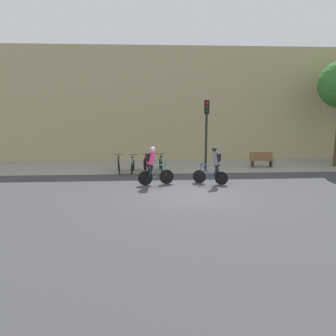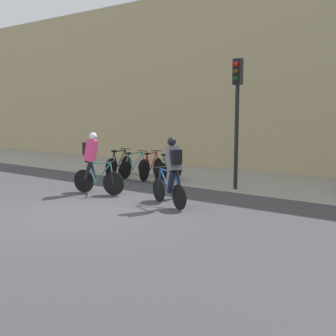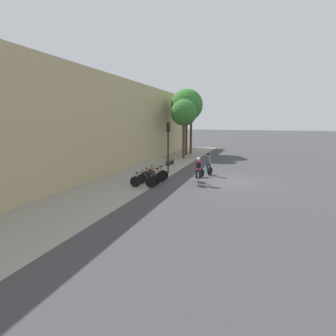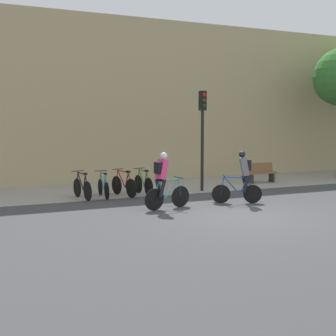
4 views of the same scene
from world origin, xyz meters
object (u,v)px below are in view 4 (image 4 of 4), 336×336
cyclist_grey (242,175)px  parked_bike_3 (143,184)px  parked_bike_0 (82,188)px  traffic_light_pole (203,122)px  parked_bike_2 (124,185)px  bench (261,172)px  cyclist_pink (163,179)px  parked_bike_1 (103,187)px

cyclist_grey → parked_bike_3: 3.91m
parked_bike_0 → traffic_light_pole: (4.83, 0.04, 2.30)m
parked_bike_2 → traffic_light_pole: size_ratio=0.44×
parked_bike_0 → bench: parked_bike_0 is taller
cyclist_grey → cyclist_pink: bearing=179.0°
parked_bike_1 → bench: bearing=8.6°
bench → parked_bike_0: bearing=-172.2°
parked_bike_2 → bench: 6.96m
parked_bike_0 → parked_bike_2: size_ratio=0.96×
parked_bike_3 → parked_bike_1: bearing=-179.9°
cyclist_pink → traffic_light_pole: bearing=45.4°
parked_bike_1 → parked_bike_3: bearing=0.1°
parked_bike_2 → parked_bike_1: bearing=-179.9°
traffic_light_pole → parked_bike_0: bearing=-179.6°
parked_bike_2 → bench: bearing=9.5°
cyclist_grey → bench: size_ratio=1.24×
cyclist_grey → parked_bike_2: bearing=135.6°
parked_bike_0 → parked_bike_2: bearing=-0.0°
parked_bike_0 → parked_bike_2: 1.55m
cyclist_pink → parked_bike_1: size_ratio=1.09×
traffic_light_pole → bench: size_ratio=2.78×
parked_bike_0 → parked_bike_1: parked_bike_0 is taller
cyclist_grey → parked_bike_0: cyclist_grey is taller
traffic_light_pole → cyclist_pink: bearing=-134.6°
traffic_light_pole → parked_bike_2: bearing=-179.4°
traffic_light_pole → cyclist_grey: bearing=-92.8°
cyclist_pink → parked_bike_3: cyclist_pink is taller
cyclist_pink → parked_bike_1: 3.24m
parked_bike_1 → parked_bike_2: (0.77, 0.00, 0.03)m
cyclist_grey → parked_bike_1: cyclist_grey is taller
parked_bike_2 → cyclist_grey: bearing=-44.4°
parked_bike_0 → traffic_light_pole: size_ratio=0.42×
cyclist_grey → parked_bike_2: (-3.13, 3.07, -0.54)m
cyclist_pink → parked_bike_2: bearing=95.1°
parked_bike_0 → parked_bike_1: bearing=-0.1°
parked_bike_0 → parked_bike_3: bearing=0.0°
bench → parked_bike_1: bearing=-171.4°
bench → cyclist_pink: bearing=-147.7°
parked_bike_1 → bench: parked_bike_1 is taller
parked_bike_0 → bench: size_ratio=1.17×
parked_bike_0 → bench: 8.49m
cyclist_grey → parked_bike_2: size_ratio=1.02×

